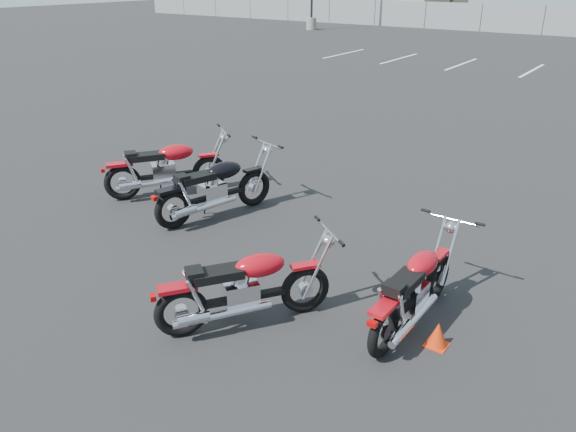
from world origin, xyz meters
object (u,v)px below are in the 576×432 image
Objects in this scene: motorcycle_second_black at (215,188)px; motorcycle_third_red at (244,288)px; motorcycle_rear_red at (414,289)px; motorcycle_front_red at (166,168)px.

motorcycle_second_black reaches higher than motorcycle_third_red.
motorcycle_third_red is 1.96m from motorcycle_rear_red.
motorcycle_rear_red is at bearing -13.47° from motorcycle_front_red.
motorcycle_second_black is 1.08× the size of motorcycle_rear_red.
motorcycle_front_red reaches higher than motorcycle_third_red.
motorcycle_third_red is at bearing -145.26° from motorcycle_rear_red.
motorcycle_second_black is at bearing -9.95° from motorcycle_front_red.
motorcycle_second_black is 1.14× the size of motorcycle_third_red.
motorcycle_rear_red is (5.43, -1.30, -0.05)m from motorcycle_front_red.
motorcycle_front_red is 5.59m from motorcycle_rear_red.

